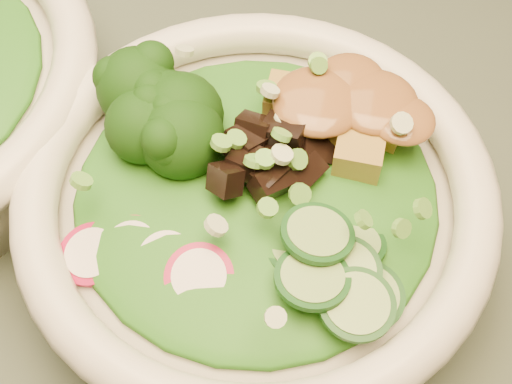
# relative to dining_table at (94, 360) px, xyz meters

# --- Properties ---
(dining_table) EXTENTS (1.20, 0.80, 0.75)m
(dining_table) POSITION_rel_dining_table_xyz_m (0.00, 0.00, 0.00)
(dining_table) COLOR black
(dining_table) RESTS_ON ground
(salad_bowl) EXTENTS (0.29, 0.29, 0.08)m
(salad_bowl) POSITION_rel_dining_table_xyz_m (0.12, 0.06, 0.16)
(salad_bowl) COLOR silver
(salad_bowl) RESTS_ON dining_table
(lettuce_bed) EXTENTS (0.22, 0.22, 0.03)m
(lettuce_bed) POSITION_rel_dining_table_xyz_m (0.12, 0.06, 0.18)
(lettuce_bed) COLOR #216014
(lettuce_bed) RESTS_ON salad_bowl
(broccoli_florets) EXTENTS (0.09, 0.08, 0.05)m
(broccoli_florets) POSITION_rel_dining_table_xyz_m (0.06, 0.10, 0.20)
(broccoli_florets) COLOR black
(broccoli_florets) RESTS_ON salad_bowl
(radish_slices) EXTENTS (0.12, 0.05, 0.02)m
(radish_slices) POSITION_rel_dining_table_xyz_m (0.07, 0.01, 0.18)
(radish_slices) COLOR #A00C38
(radish_slices) RESTS_ON salad_bowl
(cucumber_slices) EXTENTS (0.08, 0.08, 0.04)m
(cucumber_slices) POSITION_rel_dining_table_xyz_m (0.17, 0.02, 0.19)
(cucumber_slices) COLOR #86B766
(cucumber_slices) RESTS_ON salad_bowl
(mushroom_heap) EXTENTS (0.08, 0.08, 0.04)m
(mushroom_heap) POSITION_rel_dining_table_xyz_m (0.12, 0.07, 0.19)
(mushroom_heap) COLOR black
(mushroom_heap) RESTS_ON salad_bowl
(tofu_cubes) EXTENTS (0.10, 0.07, 0.04)m
(tofu_cubes) POSITION_rel_dining_table_xyz_m (0.16, 0.12, 0.19)
(tofu_cubes) COLOR #A48336
(tofu_cubes) RESTS_ON salad_bowl
(peanut_sauce) EXTENTS (0.07, 0.06, 0.02)m
(peanut_sauce) POSITION_rel_dining_table_xyz_m (0.16, 0.12, 0.20)
(peanut_sauce) COLOR brown
(peanut_sauce) RESTS_ON tofu_cubes
(scallion_garnish) EXTENTS (0.21, 0.21, 0.03)m
(scallion_garnish) POSITION_rel_dining_table_xyz_m (0.12, 0.06, 0.20)
(scallion_garnish) COLOR #61A73B
(scallion_garnish) RESTS_ON salad_bowl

